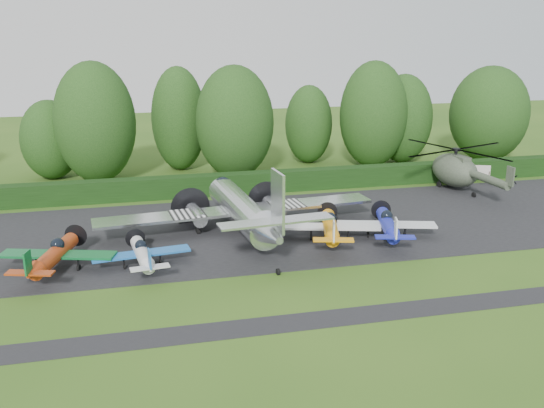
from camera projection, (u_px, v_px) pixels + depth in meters
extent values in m
plane|color=#2B4F16|center=(260.00, 281.00, 38.88)|extent=(160.00, 160.00, 0.00)
cube|color=black|center=(233.00, 231.00, 48.21)|extent=(70.00, 18.00, 0.01)
cube|color=black|center=(282.00, 324.00, 33.28)|extent=(70.00, 2.00, 0.00)
cube|color=black|center=(214.00, 195.00, 58.48)|extent=(90.00, 1.60, 2.00)
cylinder|color=silver|center=(242.00, 210.00, 47.09)|extent=(2.35, 12.25, 2.35)
cone|color=silver|center=(228.00, 188.00, 53.49)|extent=(2.35, 1.53, 2.35)
cone|color=silver|center=(262.00, 235.00, 40.09)|extent=(2.35, 3.06, 2.35)
sphere|color=black|center=(229.00, 185.00, 52.43)|extent=(1.53, 1.53, 1.53)
cube|color=silver|center=(239.00, 210.00, 48.13)|extent=(22.45, 2.45, 0.22)
cube|color=white|center=(188.00, 212.00, 47.20)|extent=(2.65, 2.55, 0.05)
cube|color=white|center=(289.00, 205.00, 48.99)|extent=(2.65, 2.55, 0.05)
cylinder|color=silver|center=(198.00, 214.00, 48.06)|extent=(1.12, 3.27, 1.12)
cylinder|color=silver|center=(277.00, 208.00, 49.49)|extent=(1.12, 3.27, 1.12)
cylinder|color=black|center=(194.00, 206.00, 50.20)|extent=(3.27, 0.03, 3.27)
cylinder|color=black|center=(271.00, 201.00, 51.63)|extent=(3.27, 0.03, 3.27)
cube|color=silver|center=(264.00, 222.00, 39.01)|extent=(7.65, 1.43, 0.14)
cube|color=silver|center=(265.00, 202.00, 38.31)|extent=(0.18, 2.24, 3.88)
cylinder|color=black|center=(199.00, 229.00, 48.00)|extent=(0.26, 0.92, 0.92)
cylinder|color=black|center=(279.00, 223.00, 49.43)|extent=(0.26, 0.92, 0.92)
cylinder|color=black|center=(266.00, 273.00, 39.59)|extent=(0.18, 0.45, 0.45)
cylinder|color=#96300D|center=(54.00, 255.00, 39.91)|extent=(1.05, 6.03, 1.05)
sphere|color=black|center=(55.00, 245.00, 40.39)|extent=(0.92, 0.92, 0.92)
cube|color=#0D5626|center=(55.00, 255.00, 40.47)|extent=(7.67, 1.43, 0.15)
cube|color=#96300D|center=(47.00, 272.00, 36.46)|extent=(2.85, 0.77, 0.11)
cube|color=#0D5626|center=(46.00, 262.00, 36.15)|extent=(0.11, 0.88, 1.43)
cylinder|color=black|center=(60.00, 236.00, 43.55)|extent=(1.64, 0.02, 1.64)
cylinder|color=black|center=(34.00, 269.00, 40.20)|extent=(0.15, 0.48, 0.48)
cylinder|color=black|center=(79.00, 266.00, 40.82)|extent=(0.15, 0.48, 0.48)
cylinder|color=black|center=(60.00, 254.00, 42.87)|extent=(0.13, 0.44, 0.44)
cylinder|color=silver|center=(142.00, 254.00, 40.59)|extent=(0.90, 5.16, 0.90)
sphere|color=black|center=(142.00, 245.00, 40.99)|extent=(0.79, 0.79, 0.79)
cube|color=#1C5CAA|center=(142.00, 253.00, 41.07)|extent=(6.57, 1.22, 0.13)
cube|color=silver|center=(144.00, 268.00, 37.63)|extent=(2.44, 0.66, 0.09)
cube|color=#1C5CAA|center=(143.00, 260.00, 37.37)|extent=(0.09, 0.75, 1.22)
cylinder|color=black|center=(141.00, 238.00, 43.70)|extent=(1.41, 0.02, 1.41)
cylinder|color=black|center=(125.00, 266.00, 40.83)|extent=(0.13, 0.41, 0.41)
cylinder|color=black|center=(161.00, 263.00, 41.36)|extent=(0.13, 0.41, 0.41)
cylinder|color=black|center=(142.00, 253.00, 43.12)|extent=(0.11, 0.38, 0.38)
cylinder|color=orange|center=(330.00, 227.00, 45.49)|extent=(1.04, 5.97, 1.04)
sphere|color=black|center=(328.00, 218.00, 45.96)|extent=(0.91, 0.91, 0.91)
cube|color=silver|center=(328.00, 227.00, 46.04)|extent=(7.60, 1.41, 0.15)
cube|color=orange|center=(347.00, 239.00, 42.07)|extent=(2.82, 0.76, 0.11)
cube|color=silver|center=(348.00, 230.00, 41.77)|extent=(0.11, 0.87, 1.41)
cylinder|color=black|center=(315.00, 212.00, 49.09)|extent=(1.63, 0.02, 1.63)
cylinder|color=black|center=(311.00, 239.00, 45.77)|extent=(0.15, 0.48, 0.48)
cylinder|color=black|center=(346.00, 237.00, 46.39)|extent=(0.15, 0.48, 0.48)
cylinder|color=black|center=(319.00, 228.00, 48.42)|extent=(0.13, 0.43, 0.43)
cylinder|color=#1A22A1|center=(388.00, 225.00, 46.05)|extent=(1.03, 5.92, 1.03)
sphere|color=black|center=(385.00, 216.00, 46.51)|extent=(0.90, 0.90, 0.90)
cube|color=silver|center=(385.00, 224.00, 46.60)|extent=(7.54, 1.40, 0.15)
cube|color=#1A22A1|center=(408.00, 237.00, 42.65)|extent=(2.80, 0.75, 0.11)
cube|color=silver|center=(410.00, 228.00, 42.35)|extent=(0.11, 0.86, 1.40)
cylinder|color=black|center=(369.00, 210.00, 49.62)|extent=(1.62, 0.02, 1.62)
cylinder|color=black|center=(368.00, 237.00, 46.33)|extent=(0.15, 0.47, 0.47)
cylinder|color=black|center=(402.00, 234.00, 46.94)|extent=(0.15, 0.47, 0.47)
cylinder|color=black|center=(373.00, 226.00, 48.95)|extent=(0.13, 0.43, 0.43)
ellipsoid|color=#343C2E|center=(454.00, 170.00, 60.06)|extent=(3.32, 6.09, 3.18)
cylinder|color=#343C2E|center=(481.00, 178.00, 55.50)|extent=(0.74, 6.38, 0.74)
cube|color=#343C2E|center=(503.00, 177.00, 52.15)|extent=(0.13, 0.96, 1.70)
cylinder|color=black|center=(456.00, 154.00, 59.60)|extent=(0.32, 0.32, 0.85)
cylinder|color=black|center=(456.00, 150.00, 59.47)|extent=(0.74, 0.74, 0.27)
cylinder|color=black|center=(456.00, 150.00, 59.47)|extent=(12.77, 12.77, 0.06)
cube|color=#343C2E|center=(460.00, 160.00, 58.92)|extent=(0.96, 2.13, 0.74)
ellipsoid|color=black|center=(446.00, 165.00, 61.62)|extent=(2.02, 2.02, 1.82)
cylinder|color=black|center=(439.00, 184.00, 61.08)|extent=(0.19, 0.60, 0.60)
cylinder|color=black|center=(458.00, 183.00, 61.54)|extent=(0.19, 0.60, 0.60)
cylinder|color=black|center=(471.00, 195.00, 57.35)|extent=(0.17, 0.51, 0.51)
cylinder|color=#3F3326|center=(460.00, 178.00, 62.43)|extent=(0.12, 0.12, 1.24)
cylinder|color=#3F3326|center=(487.00, 176.00, 63.11)|extent=(0.12, 0.12, 1.24)
cube|color=beige|center=(474.00, 170.00, 62.56)|extent=(3.30, 0.08, 1.03)
cylinder|color=black|center=(235.00, 160.00, 64.59)|extent=(0.70, 0.70, 3.89)
ellipsoid|color=#153310|center=(235.00, 122.00, 63.45)|extent=(8.21, 8.21, 11.89)
cylinder|color=black|center=(53.00, 166.00, 64.26)|extent=(0.70, 0.70, 2.74)
ellipsoid|color=#153310|center=(50.00, 140.00, 63.46)|extent=(6.13, 6.13, 8.36)
cylinder|color=black|center=(401.00, 148.00, 71.86)|extent=(0.70, 0.70, 3.39)
ellipsoid|color=#153310|center=(403.00, 119.00, 70.86)|extent=(6.72, 6.72, 10.37)
cylinder|color=black|center=(98.00, 163.00, 62.80)|extent=(0.70, 0.70, 4.06)
ellipsoid|color=#153310|center=(95.00, 123.00, 61.61)|extent=(8.19, 8.19, 12.39)
cylinder|color=black|center=(372.00, 150.00, 69.57)|extent=(0.70, 0.70, 3.93)
ellipsoid|color=#153310|center=(373.00, 114.00, 68.41)|extent=(7.62, 7.62, 12.01)
cylinder|color=black|center=(308.00, 150.00, 71.64)|extent=(0.70, 0.70, 2.99)
ellipsoid|color=#153310|center=(309.00, 124.00, 70.76)|extent=(5.49, 5.49, 9.13)
cylinder|color=black|center=(486.00, 145.00, 72.70)|extent=(0.70, 0.70, 3.68)
ellipsoid|color=#153310|center=(489.00, 114.00, 71.61)|extent=(9.18, 9.18, 11.24)
cylinder|color=black|center=(180.00, 153.00, 68.09)|extent=(0.70, 0.70, 3.77)
ellipsoid|color=#153310|center=(179.00, 119.00, 66.98)|extent=(6.00, 6.00, 11.51)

